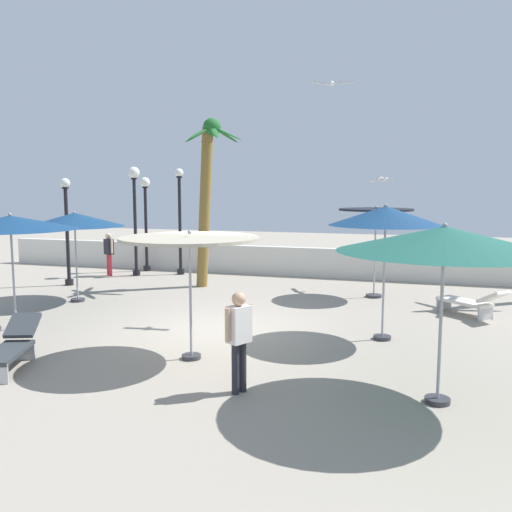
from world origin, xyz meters
TOP-DOWN VIEW (x-y plane):
  - ground_plane at (0.00, 0.00)m, footprint 56.00×56.00m
  - boundary_wall at (0.00, 8.33)m, footprint 25.20×0.30m
  - patio_umbrella_0 at (-4.57, -1.26)m, footprint 3.00×3.00m
  - patio_umbrella_1 at (0.23, -2.06)m, footprint 2.65×2.65m
  - patio_umbrella_2 at (-5.13, 1.90)m, footprint 2.80×2.80m
  - patio_umbrella_3 at (3.65, 0.42)m, footprint 2.43×2.43m
  - patio_umbrella_4 at (3.07, 5.07)m, footprint 2.19×2.19m
  - patio_umbrella_5 at (4.72, -2.94)m, footprint 3.19×3.19m
  - palm_tree_1 at (-2.40, 5.22)m, footprint 2.07×1.90m
  - lamp_post_0 at (-7.02, 4.11)m, footprint 0.33×0.33m
  - lamp_post_1 at (-6.05, 7.76)m, footprint 0.39×0.39m
  - lamp_post_2 at (-5.91, 6.67)m, footprint 0.43×0.43m
  - lamp_post_3 at (-4.40, 7.38)m, footprint 0.33×0.33m
  - lounge_chair_1 at (5.68, 3.24)m, footprint 1.74×1.66m
  - lounge_chair_2 at (-2.72, -3.50)m, footprint 1.17×1.93m
  - guest_0 at (-6.81, 6.26)m, footprint 0.49×0.39m
  - guest_1 at (1.68, -3.45)m, footprint 0.38×0.50m
  - seagull_0 at (2.17, 2.17)m, footprint 1.07×0.38m
  - seagull_1 at (3.11, 6.70)m, footprint 0.90×1.12m

SIDE VIEW (x-z plane):
  - ground_plane at x=0.00m, z-range 0.00..0.00m
  - lounge_chair_1 at x=5.68m, z-range -0.01..0.81m
  - lounge_chair_2 at x=-2.72m, z-range -0.01..0.81m
  - boundary_wall at x=0.00m, z-range 0.00..1.08m
  - guest_0 at x=-6.81m, z-range 0.17..1.78m
  - guest_1 at x=1.68m, z-range 0.17..1.83m
  - lamp_post_0 at x=-7.02m, z-range 0.28..3.90m
  - patio_umbrella_1 at x=0.23m, z-range 1.01..3.51m
  - lamp_post_3 at x=-4.40m, z-range 0.28..4.30m
  - patio_umbrella_2 at x=-5.13m, z-range 1.06..3.69m
  - lamp_post_1 at x=-6.05m, z-range 0.53..4.24m
  - patio_umbrella_4 at x=3.07m, z-range 1.08..3.84m
  - patio_umbrella_0 at x=-4.57m, z-range 1.13..3.84m
  - patio_umbrella_5 at x=4.72m, z-range 1.13..3.90m
  - patio_umbrella_3 at x=3.65m, z-range 1.20..4.15m
  - lamp_post_2 at x=-5.91m, z-range 0.73..4.80m
  - palm_tree_1 at x=-2.40m, z-range 0.58..6.10m
  - seagull_1 at x=3.11m, z-range 3.48..3.64m
  - seagull_0 at x=2.17m, z-range 5.74..5.88m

